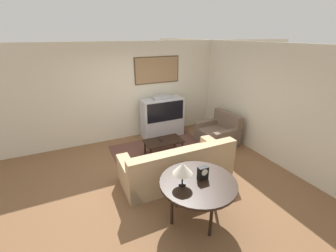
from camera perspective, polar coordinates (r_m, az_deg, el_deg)
ground_plane at (r=5.17m, az=-1.67°, el=-11.36°), size 12.00×12.00×0.00m
wall_back at (r=6.49m, az=-9.31°, el=8.66°), size 12.00×0.10×2.70m
wall_right at (r=6.05m, az=21.82°, el=6.23°), size 0.06×12.00×2.70m
area_rug at (r=5.91m, az=-1.39°, el=-6.59°), size 2.46×1.81×0.01m
tv at (r=6.62m, az=-1.45°, el=2.24°), size 1.23×0.48×1.24m
couch at (r=4.77m, az=2.38°, el=-10.26°), size 2.29×0.98×0.85m
armchair at (r=6.43m, az=12.64°, el=-1.90°), size 0.89×1.02×0.86m
coffee_table at (r=5.67m, az=-1.13°, el=-4.07°), size 0.95×0.53×0.39m
console_table at (r=3.67m, az=7.67°, el=-14.58°), size 1.21×1.21×0.74m
table_lamp at (r=3.38m, az=3.73°, el=-10.75°), size 0.30×0.30×0.38m
mantel_clock at (r=3.65m, az=8.84°, el=-11.68°), size 0.16×0.10×0.21m
remote at (r=5.66m, az=-2.00°, el=-3.53°), size 0.06×0.16×0.02m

